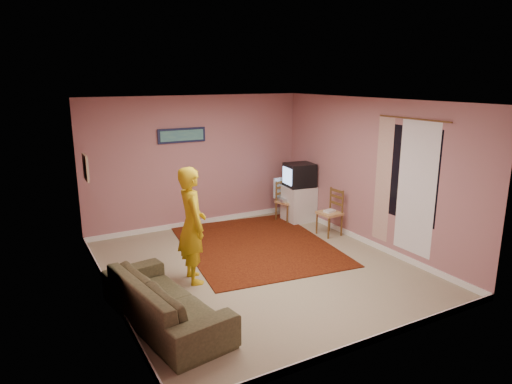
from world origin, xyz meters
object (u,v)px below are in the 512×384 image
chair_a (287,197)px  person (192,225)px  chair_b (330,208)px  crt_tv (299,175)px  sofa (165,299)px  tv_cabinet (299,203)px

chair_a → person: bearing=-164.6°
chair_b → person: bearing=-81.3°
crt_tv → chair_a: bearing=155.8°
crt_tv → chair_a: crt_tv is taller
sofa → chair_b: bearing=-75.9°
tv_cabinet → person: size_ratio=0.43×
sofa → person: size_ratio=1.21×
person → chair_a: bearing=-52.0°
tv_cabinet → crt_tv: bearing=173.4°
crt_tv → tv_cabinet: bearing=0.0°
crt_tv → chair_a: (-0.21, 0.13, -0.47)m
chair_b → sofa: size_ratio=0.23×
crt_tv → person: (-3.00, -1.68, -0.12)m
crt_tv → person: bearing=-144.2°
chair_a → chair_b: bearing=-96.7°
chair_b → crt_tv: bearing=177.1°
crt_tv → chair_a: 0.53m
tv_cabinet → chair_b: 1.04m
sofa → person: bearing=-46.9°
tv_cabinet → sofa: (-3.75, -2.64, -0.07)m
chair_a → sofa: chair_a is taller
chair_b → sofa: (-3.75, -1.61, -0.24)m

